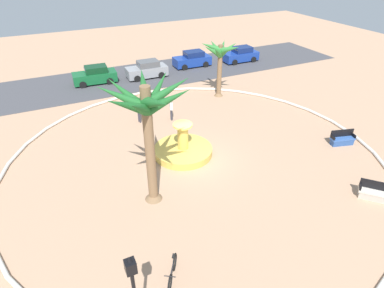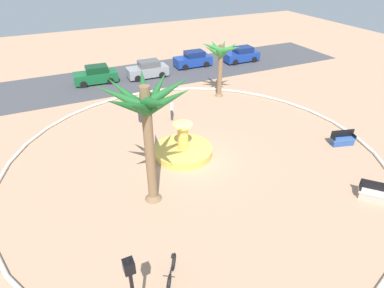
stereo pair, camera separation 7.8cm
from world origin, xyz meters
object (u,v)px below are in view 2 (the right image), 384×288
(fountain, at_px, (183,150))
(bench_west, at_px, (375,194))
(palm_tree_near_fountain, at_px, (221,55))
(parked_car_rightmost, at_px, (241,55))
(person_pedestrian_stroll, at_px, (172,108))
(bench_north, at_px, (147,94))
(parked_car_third, at_px, (193,59))
(palm_tree_by_curb, at_px, (146,112))
(parked_car_leftmost, at_px, (96,75))
(bench_east, at_px, (342,140))
(parked_car_second, at_px, (148,70))
(bicycle_red_frame, at_px, (171,272))
(person_cyclist_photo, at_px, (139,111))

(fountain, distance_m, bench_west, 10.94)
(fountain, relative_size, palm_tree_near_fountain, 0.78)
(parked_car_rightmost, bearing_deg, person_pedestrian_stroll, -141.73)
(bench_north, bearing_deg, parked_car_third, 38.90)
(palm_tree_by_curb, relative_size, bench_north, 4.04)
(person_pedestrian_stroll, height_order, parked_car_leftmost, parked_car_leftmost)
(palm_tree_near_fountain, bearing_deg, parked_car_leftmost, 139.72)
(bench_west, distance_m, parked_car_rightmost, 23.73)
(palm_tree_by_curb, bearing_deg, parked_car_rightmost, 46.62)
(person_pedestrian_stroll, distance_m, parked_car_leftmost, 10.80)
(bench_west, relative_size, parked_car_leftmost, 0.37)
(bench_east, relative_size, bench_west, 1.11)
(fountain, xyz_separation_m, parked_car_leftmost, (-2.47, 14.89, 0.47))
(bench_west, xyz_separation_m, bench_north, (-6.45, 17.77, 0.00))
(palm_tree_by_curb, height_order, parked_car_third, palm_tree_by_curb)
(parked_car_second, bearing_deg, parked_car_third, 11.41)
(bicycle_red_frame, bearing_deg, parked_car_rightmost, 51.87)
(bench_east, height_order, person_cyclist_photo, person_cyclist_photo)
(bench_west, distance_m, person_cyclist_photo, 15.97)
(parked_car_rightmost, bearing_deg, bench_west, -105.84)
(person_cyclist_photo, xyz_separation_m, parked_car_rightmost, (14.86, 9.24, -0.15))
(palm_tree_near_fountain, xyz_separation_m, palm_tree_by_curb, (-9.77, -10.38, 1.40))
(parked_car_leftmost, bearing_deg, person_pedestrian_stroll, -70.34)
(person_pedestrian_stroll, bearing_deg, palm_tree_by_curb, -118.48)
(person_pedestrian_stroll, bearing_deg, palm_tree_near_fountain, 24.16)
(parked_car_leftmost, bearing_deg, bench_west, -67.19)
(bench_east, height_order, bench_north, same)
(person_pedestrian_stroll, bearing_deg, bench_north, 94.35)
(bench_north, bearing_deg, palm_tree_near_fountain, -22.33)
(person_pedestrian_stroll, relative_size, parked_car_leftmost, 0.40)
(bench_north, bearing_deg, person_cyclist_photo, -114.83)
(bicycle_red_frame, height_order, parked_car_third, parked_car_third)
(bench_east, height_order, parked_car_leftmost, parked_car_leftmost)
(bicycle_red_frame, distance_m, person_pedestrian_stroll, 13.82)
(parked_car_second, bearing_deg, palm_tree_near_fountain, -59.97)
(palm_tree_near_fountain, xyz_separation_m, parked_car_third, (1.42, 8.25, -2.86))
(person_pedestrian_stroll, bearing_deg, person_cyclist_photo, 163.89)
(person_pedestrian_stroll, bearing_deg, bench_east, -42.85)
(palm_tree_near_fountain, xyz_separation_m, parked_car_second, (-4.13, 7.14, -2.86))
(palm_tree_near_fountain, relative_size, bicycle_red_frame, 3.21)
(bicycle_red_frame, bearing_deg, palm_tree_by_curb, 78.94)
(palm_tree_by_curb, xyz_separation_m, parked_car_second, (5.65, 17.52, -4.26))
(parked_car_third, bearing_deg, bicycle_red_frame, -117.33)
(palm_tree_by_curb, height_order, bicycle_red_frame, palm_tree_by_curb)
(person_pedestrian_stroll, bearing_deg, fountain, -103.84)
(bench_north, xyz_separation_m, parked_car_leftmost, (-3.27, 5.32, 0.43))
(bicycle_red_frame, distance_m, person_cyclist_photo, 13.77)
(parked_car_third, bearing_deg, bench_east, -84.10)
(person_cyclist_photo, relative_size, parked_car_rightmost, 0.41)
(palm_tree_near_fountain, distance_m, parked_car_rightmost, 10.67)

